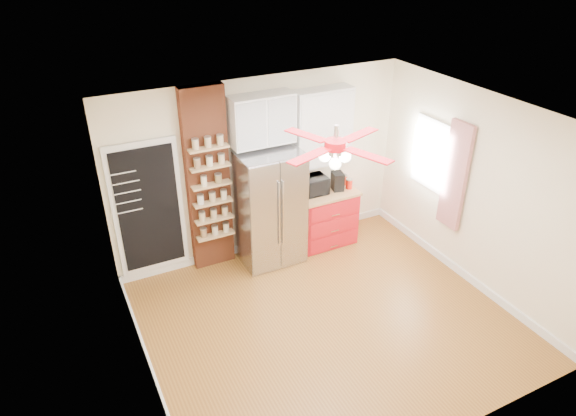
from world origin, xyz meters
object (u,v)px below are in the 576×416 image
fridge (269,208)px  red_cabinet (324,216)px  coffee_maker (338,181)px  toaster_oven (311,186)px  canister_left (349,184)px  pantry_jar_oats (204,181)px  ceiling_fan (336,145)px

fridge → red_cabinet: fridge is taller
coffee_maker → red_cabinet: bearing=-176.9°
toaster_oven → red_cabinet: bearing=-5.1°
red_cabinet → canister_left: 0.64m
red_cabinet → coffee_maker: bearing=-9.5°
coffee_maker → toaster_oven: bearing=-174.6°
toaster_oven → pantry_jar_oats: bearing=178.2°
fridge → toaster_oven: size_ratio=3.61×
fridge → red_cabinet: size_ratio=1.86×
fridge → red_cabinet: bearing=3.0°
ceiling_fan → toaster_oven: (0.67, 1.70, -1.39)m
red_cabinet → pantry_jar_oats: 2.12m
ceiling_fan → toaster_oven: 2.30m
ceiling_fan → canister_left: (1.29, 1.60, -1.45)m
red_cabinet → coffee_maker: size_ratio=3.35×
pantry_jar_oats → canister_left: bearing=-4.2°
ceiling_fan → canister_left: ceiling_fan is taller
toaster_oven → coffee_maker: 0.44m
fridge → canister_left: size_ratio=11.97×
ceiling_fan → toaster_oven: ceiling_fan is taller
fridge → coffee_maker: 1.17m
fridge → ceiling_fan: (0.05, -1.63, 1.55)m
toaster_oven → pantry_jar_oats: 1.68m
fridge → coffee_maker: bearing=0.9°
pantry_jar_oats → toaster_oven: bearing=-2.1°
toaster_oven → canister_left: bearing=-9.2°
red_cabinet → coffee_maker: coffee_maker is taller
coffee_maker → canister_left: 0.20m
toaster_oven → coffee_maker: coffee_maker is taller
ceiling_fan → pantry_jar_oats: ceiling_fan is taller
red_cabinet → pantry_jar_oats: pantry_jar_oats is taller
fridge → canister_left: (1.34, -0.03, 0.10)m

